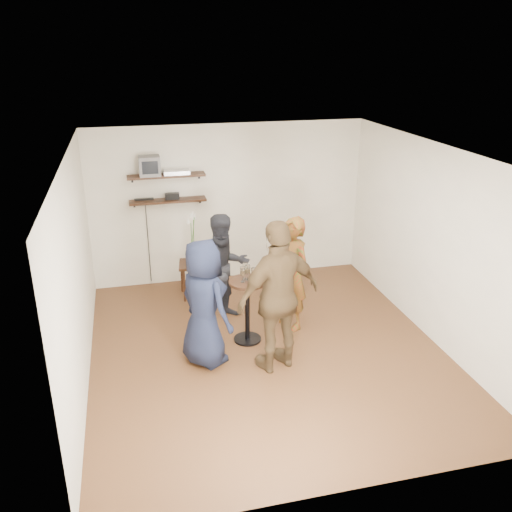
# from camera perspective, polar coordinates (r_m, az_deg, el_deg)

# --- Properties ---
(room) EXTENTS (4.58, 5.08, 2.68)m
(room) POSITION_cam_1_polar(r_m,az_deg,el_deg) (6.65, 1.24, -0.25)
(room) COLOR #472B17
(room) RESTS_ON ground
(shelf_upper) EXTENTS (1.20, 0.25, 0.04)m
(shelf_upper) POSITION_cam_1_polar(r_m,az_deg,el_deg) (8.58, -9.42, 8.35)
(shelf_upper) COLOR black
(shelf_upper) RESTS_ON room
(shelf_lower) EXTENTS (1.20, 0.25, 0.04)m
(shelf_lower) POSITION_cam_1_polar(r_m,az_deg,el_deg) (8.67, -9.26, 5.78)
(shelf_lower) COLOR black
(shelf_lower) RESTS_ON room
(crt_monitor) EXTENTS (0.32, 0.30, 0.30)m
(crt_monitor) POSITION_cam_1_polar(r_m,az_deg,el_deg) (8.53, -11.15, 9.31)
(crt_monitor) COLOR #59595B
(crt_monitor) RESTS_ON shelf_upper
(dvd_deck) EXTENTS (0.40, 0.24, 0.06)m
(dvd_deck) POSITION_cam_1_polar(r_m,az_deg,el_deg) (8.58, -8.37, 8.74)
(dvd_deck) COLOR silver
(dvd_deck) RESTS_ON shelf_upper
(radio) EXTENTS (0.22, 0.10, 0.10)m
(radio) POSITION_cam_1_polar(r_m,az_deg,el_deg) (8.66, -8.83, 6.24)
(radio) COLOR black
(radio) RESTS_ON shelf_lower
(power_strip) EXTENTS (0.30, 0.05, 0.03)m
(power_strip) POSITION_cam_1_polar(r_m,az_deg,el_deg) (8.70, -11.71, 5.87)
(power_strip) COLOR black
(power_strip) RESTS_ON shelf_lower
(side_table) EXTENTS (0.52, 0.52, 0.55)m
(side_table) POSITION_cam_1_polar(r_m,az_deg,el_deg) (8.56, -6.52, -1.31)
(side_table) COLOR black
(side_table) RESTS_ON room
(vase_lilies) EXTENTS (0.18, 0.19, 0.88)m
(vase_lilies) POSITION_cam_1_polar(r_m,az_deg,el_deg) (8.42, -6.63, 0.99)
(vase_lilies) COLOR white
(vase_lilies) RESTS_ON side_table
(drinks_table) EXTENTS (0.48, 0.48, 0.88)m
(drinks_table) POSITION_cam_1_polar(r_m,az_deg,el_deg) (7.19, -0.92, -4.92)
(drinks_table) COLOR black
(drinks_table) RESTS_ON room
(wine_glass_fl) EXTENTS (0.07, 0.07, 0.21)m
(wine_glass_fl) POSITION_cam_1_polar(r_m,az_deg,el_deg) (6.96, -1.41, -1.66)
(wine_glass_fl) COLOR silver
(wine_glass_fl) RESTS_ON drinks_table
(wine_glass_fr) EXTENTS (0.06, 0.06, 0.18)m
(wine_glass_fr) POSITION_cam_1_polar(r_m,az_deg,el_deg) (6.99, -0.27, -1.72)
(wine_glass_fr) COLOR silver
(wine_glass_fr) RESTS_ON drinks_table
(wine_glass_bl) EXTENTS (0.07, 0.07, 0.22)m
(wine_glass_bl) POSITION_cam_1_polar(r_m,az_deg,el_deg) (7.04, -1.16, -1.34)
(wine_glass_bl) COLOR silver
(wine_glass_bl) RESTS_ON drinks_table
(wine_glass_br) EXTENTS (0.07, 0.07, 0.21)m
(wine_glass_br) POSITION_cam_1_polar(r_m,az_deg,el_deg) (7.02, -0.89, -1.47)
(wine_glass_br) COLOR silver
(wine_glass_br) RESTS_ON drinks_table
(person_plaid) EXTENTS (0.56, 0.68, 1.61)m
(person_plaid) POSITION_cam_1_polar(r_m,az_deg,el_deg) (7.47, 3.82, -1.87)
(person_plaid) COLOR #A11912
(person_plaid) RESTS_ON room
(person_dark) EXTENTS (0.89, 0.76, 1.58)m
(person_dark) POSITION_cam_1_polar(r_m,az_deg,el_deg) (7.70, -3.36, -1.25)
(person_dark) COLOR black
(person_dark) RESTS_ON room
(person_navy) EXTENTS (0.86, 0.95, 1.63)m
(person_navy) POSITION_cam_1_polar(r_m,az_deg,el_deg) (6.64, -5.49, -4.99)
(person_navy) COLOR black
(person_navy) RESTS_ON room
(person_brown) EXTENTS (1.21, 0.79, 1.90)m
(person_brown) POSITION_cam_1_polar(r_m,az_deg,el_deg) (6.46, 2.42, -4.32)
(person_brown) COLOR #4A361F
(person_brown) RESTS_ON room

